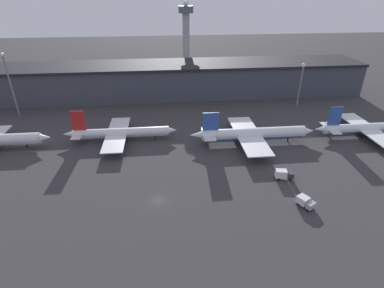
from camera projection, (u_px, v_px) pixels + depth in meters
name	position (u px, v px, depth m)	size (l,w,h in m)	color
ground	(158.00, 201.00, 81.89)	(600.00, 600.00, 0.00)	#383538
terminal_building	(156.00, 80.00, 155.04)	(213.33, 25.90, 16.78)	#3D424C
airplane_1	(120.00, 133.00, 112.19)	(42.24, 29.84, 12.44)	silver
airplane_2	(252.00, 134.00, 110.08)	(46.71, 32.26, 12.68)	white
airplane_3	(371.00, 128.00, 115.97)	(45.82, 30.64, 12.42)	white
service_vehicle_1	(305.00, 202.00, 79.05)	(4.49, 5.19, 2.71)	#9EA3A8
service_vehicle_2	(284.00, 174.00, 90.19)	(5.58, 3.15, 3.08)	#282D38
lamp_post_0	(9.00, 78.00, 126.28)	(1.80, 1.80, 27.88)	slate
lamp_post_1	(301.00, 78.00, 140.13)	(1.80, 1.80, 20.46)	slate
control_tower	(186.00, 33.00, 187.62)	(9.00, 9.00, 43.76)	#99999E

